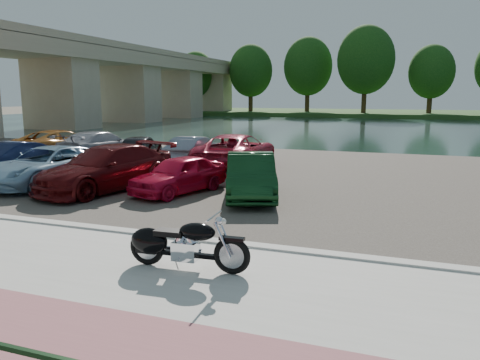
{
  "coord_description": "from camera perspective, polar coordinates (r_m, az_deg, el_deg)",
  "views": [
    {
      "loc": [
        3.52,
        -6.92,
        3.22
      ],
      "look_at": [
        -0.43,
        4.0,
        1.1
      ],
      "focal_mm": 35.0,
      "sensor_mm": 36.0,
      "label": 1
    }
  ],
  "objects": [
    {
      "name": "car_3",
      "position": [
        16.36,
        -15.96,
        1.4
      ],
      "size": [
        3.25,
        5.52,
        1.5
      ],
      "primitive_type": "imported",
      "rotation": [
        0.0,
        0.0,
        -0.24
      ],
      "color": "#4C0A0C",
      "rests_on": "parking_lot"
    },
    {
      "name": "car_7",
      "position": [
        24.36,
        -16.77,
        4.08
      ],
      "size": [
        2.04,
        4.91,
        1.42
      ],
      "primitive_type": "imported",
      "rotation": [
        0.0,
        0.0,
        3.13
      ],
      "color": "#9B9BA4",
      "rests_on": "parking_lot"
    },
    {
      "name": "river",
      "position": [
        47.17,
        15.63,
        6.05
      ],
      "size": [
        120.0,
        40.0,
        0.0
      ],
      "primitive_type": "cube",
      "color": "#192D29",
      "rests_on": "ground"
    },
    {
      "name": "car_1",
      "position": [
        20.21,
        -26.57,
        2.15
      ],
      "size": [
        1.61,
        4.2,
        1.36
      ],
      "primitive_type": "imported",
      "rotation": [
        0.0,
        0.0,
        -0.04
      ],
      "color": "#121A38",
      "rests_on": "parking_lot"
    },
    {
      "name": "far_bank",
      "position": [
        79.06,
        17.47,
        7.76
      ],
      "size": [
        120.0,
        24.0,
        0.6
      ],
      "primitive_type": "cube",
      "color": "#204318",
      "rests_on": "ground"
    },
    {
      "name": "car_5",
      "position": [
        14.65,
        1.33,
        0.54
      ],
      "size": [
        2.78,
        4.41,
        1.37
      ],
      "primitive_type": "imported",
      "rotation": [
        0.0,
        0.0,
        0.35
      ],
      "color": "#0F3717",
      "rests_on": "parking_lot"
    },
    {
      "name": "car_8",
      "position": [
        22.84,
        -12.07,
        3.8
      ],
      "size": [
        2.69,
        4.22,
        1.34
      ],
      "primitive_type": "imported",
      "rotation": [
        0.0,
        0.0,
        3.45
      ],
      "color": "black",
      "rests_on": "parking_lot"
    },
    {
      "name": "pink_path",
      "position": [
        6.45,
        -17.2,
        -19.02
      ],
      "size": [
        60.0,
        2.0,
        0.01
      ],
      "primitive_type": "cube",
      "color": "#9B575E",
      "rests_on": "promenade"
    },
    {
      "name": "bridge",
      "position": [
        57.42,
        -13.76,
        12.35
      ],
      "size": [
        7.0,
        56.0,
        8.55
      ],
      "color": "tan",
      "rests_on": "ground"
    },
    {
      "name": "motorcycle",
      "position": [
        8.63,
        -7.67,
        -7.7
      ],
      "size": [
        2.33,
        0.75,
        1.05
      ],
      "rotation": [
        0.0,
        0.0,
        0.06
      ],
      "color": "black",
      "rests_on": "promenade"
    },
    {
      "name": "kerb",
      "position": [
        10.1,
        -1.57,
        -7.85
      ],
      "size": [
        60.0,
        0.3,
        0.14
      ],
      "primitive_type": "cube",
      "color": "#B7B6AD",
      "rests_on": "ground"
    },
    {
      "name": "promenade",
      "position": [
        7.58,
        -10.15,
        -14.54
      ],
      "size": [
        60.0,
        6.0,
        0.1
      ],
      "primitive_type": "cube",
      "color": "#B7B6AD",
      "rests_on": "ground"
    },
    {
      "name": "car_10",
      "position": [
        20.34,
        -0.49,
        3.51
      ],
      "size": [
        2.81,
        5.6,
        1.52
      ],
      "primitive_type": "imported",
      "rotation": [
        0.0,
        0.0,
        3.19
      ],
      "color": "#A51B33",
      "rests_on": "parking_lot"
    },
    {
      "name": "ground",
      "position": [
        8.41,
        -6.67,
        -12.26
      ],
      "size": [
        200.0,
        200.0,
        0.0
      ],
      "primitive_type": "plane",
      "color": "#595447",
      "rests_on": "ground"
    },
    {
      "name": "car_4",
      "position": [
        15.42,
        -7.47,
        0.68
      ],
      "size": [
        2.43,
        3.88,
        1.23
      ],
      "primitive_type": "imported",
      "rotation": [
        0.0,
        0.0,
        -0.29
      ],
      "color": "red",
      "rests_on": "parking_lot"
    },
    {
      "name": "parking_lot",
      "position": [
        18.54,
        8.64,
        0.29
      ],
      "size": [
        60.0,
        18.0,
        0.04
      ],
      "primitive_type": "cube",
      "color": "#403A34",
      "rests_on": "ground"
    },
    {
      "name": "car_2",
      "position": [
        18.03,
        -22.33,
        1.6
      ],
      "size": [
        2.73,
        5.12,
        1.37
      ],
      "primitive_type": "imported",
      "rotation": [
        0.0,
        0.0,
        -0.1
      ],
      "color": "#87ABC4",
      "rests_on": "parking_lot"
    },
    {
      "name": "far_trees",
      "position": [
        72.85,
        21.06,
        13.03
      ],
      "size": [
        70.25,
        10.68,
        12.52
      ],
      "color": "#352513",
      "rests_on": "far_bank"
    },
    {
      "name": "car_6",
      "position": [
        26.05,
        -21.0,
        4.2
      ],
      "size": [
        2.96,
        5.33,
        1.41
      ],
      "primitive_type": "imported",
      "rotation": [
        0.0,
        0.0,
        3.01
      ],
      "color": "#AC6B27",
      "rests_on": "parking_lot"
    },
    {
      "name": "car_9",
      "position": [
        22.07,
        -5.69,
        3.68
      ],
      "size": [
        1.48,
        3.92,
        1.28
      ],
      "primitive_type": "imported",
      "rotation": [
        0.0,
        0.0,
        3.17
      ],
      "color": "gray",
      "rests_on": "parking_lot"
    }
  ]
}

